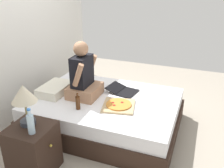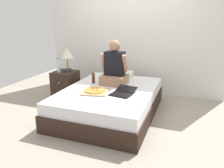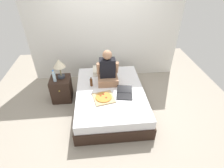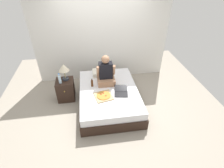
{
  "view_description": "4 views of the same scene",
  "coord_description": "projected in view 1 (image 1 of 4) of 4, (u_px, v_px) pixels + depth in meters",
  "views": [
    {
      "loc": [
        -2.83,
        -1.2,
        2.01
      ],
      "look_at": [
        0.05,
        -0.09,
        0.66
      ],
      "focal_mm": 40.0,
      "sensor_mm": 36.0,
      "label": 1
    },
    {
      "loc": [
        1.24,
        -3.26,
        1.58
      ],
      "look_at": [
        0.13,
        -0.24,
        0.61
      ],
      "focal_mm": 35.0,
      "sensor_mm": 36.0,
      "label": 2
    },
    {
      "loc": [
        -0.26,
        -2.97,
        2.73
      ],
      "look_at": [
        0.02,
        -0.2,
        0.75
      ],
      "focal_mm": 28.0,
      "sensor_mm": 36.0,
      "label": 3
    },
    {
      "loc": [
        -0.43,
        -3.46,
        3.08
      ],
      "look_at": [
        0.05,
        -0.2,
        0.75
      ],
      "focal_mm": 28.0,
      "sensor_mm": 36.0,
      "label": 4
    }
  ],
  "objects": [
    {
      "name": "bed",
      "position": [
        105.0,
        113.0,
        3.54
      ],
      "size": [
        1.48,
        2.03,
        0.45
      ],
      "color": "black",
      "rests_on": "ground"
    },
    {
      "name": "wall_back",
      "position": [
        16.0,
        33.0,
        3.58
      ],
      "size": [
        3.85,
        0.12,
        2.5
      ],
      "primitive_type": "cube",
      "color": "silver",
      "rests_on": "ground"
    },
    {
      "name": "pizza_box",
      "position": [
        119.0,
        105.0,
        3.22
      ],
      "size": [
        0.47,
        0.47,
        0.05
      ],
      "color": "tan",
      "rests_on": "bed"
    },
    {
      "name": "beer_bottle_on_bed",
      "position": [
        78.0,
        102.0,
        3.14
      ],
      "size": [
        0.06,
        0.06,
        0.22
      ],
      "color": "#4C2811",
      "rests_on": "bed"
    },
    {
      "name": "pillow",
      "position": [
        55.0,
        89.0,
        3.58
      ],
      "size": [
        0.52,
        0.34,
        0.12
      ],
      "primitive_type": "cube",
      "color": "silver",
      "rests_on": "bed"
    },
    {
      "name": "ground_plane",
      "position": [
        105.0,
        126.0,
        3.63
      ],
      "size": [
        5.85,
        5.85,
        0.0
      ],
      "primitive_type": "plane",
      "color": "#9E9384"
    },
    {
      "name": "laptop",
      "position": [
        124.0,
        91.0,
        3.62
      ],
      "size": [
        0.38,
        0.46,
        0.07
      ],
      "color": "black",
      "rests_on": "bed"
    },
    {
      "name": "lamp_on_left_nightstand",
      "position": [
        24.0,
        96.0,
        2.5
      ],
      "size": [
        0.26,
        0.26,
        0.45
      ],
      "color": "#333842",
      "rests_on": "nightstand_left"
    },
    {
      "name": "nightstand_left",
      "position": [
        33.0,
        149.0,
        2.7
      ],
      "size": [
        0.44,
        0.47,
        0.57
      ],
      "color": "black",
      "rests_on": "ground"
    },
    {
      "name": "person_seated",
      "position": [
        83.0,
        77.0,
        3.41
      ],
      "size": [
        0.47,
        0.4,
        0.78
      ],
      "color": "#A37556",
      "rests_on": "bed"
    },
    {
      "name": "water_bottle",
      "position": [
        31.0,
        124.0,
        2.44
      ],
      "size": [
        0.07,
        0.07,
        0.28
      ],
      "color": "silver",
      "rests_on": "nightstand_left"
    }
  ]
}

